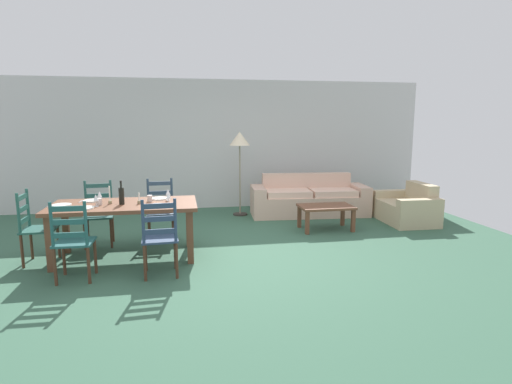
% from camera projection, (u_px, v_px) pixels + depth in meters
% --- Properties ---
extents(ground_plane, '(9.60, 9.60, 0.02)m').
position_uv_depth(ground_plane, '(219.00, 254.00, 5.83)').
color(ground_plane, '#365E48').
extents(wall_far, '(9.60, 0.16, 2.70)m').
position_uv_depth(wall_far, '(204.00, 145.00, 8.80)').
color(wall_far, silver).
rests_on(wall_far, ground_plane).
extents(dining_table, '(1.90, 0.96, 0.75)m').
position_uv_depth(dining_table, '(124.00, 210.00, 5.54)').
color(dining_table, brown).
rests_on(dining_table, ground_plane).
extents(dining_chair_near_left, '(0.43, 0.41, 0.96)m').
position_uv_depth(dining_chair_near_left, '(73.00, 241.00, 4.75)').
color(dining_chair_near_left, '#215452').
rests_on(dining_chair_near_left, ground_plane).
extents(dining_chair_near_right, '(0.44, 0.42, 0.96)m').
position_uv_depth(dining_chair_near_right, '(160.00, 237.00, 4.89)').
color(dining_chair_near_right, navy).
rests_on(dining_chair_near_right, ground_plane).
extents(dining_chair_far_left, '(0.45, 0.43, 0.96)m').
position_uv_depth(dining_chair_far_left, '(99.00, 214.00, 6.18)').
color(dining_chair_far_left, '#25544E').
rests_on(dining_chair_far_left, ground_plane).
extents(dining_chair_far_right, '(0.44, 0.42, 0.96)m').
position_uv_depth(dining_chair_far_right, '(161.00, 210.00, 6.41)').
color(dining_chair_far_right, '#2D4256').
rests_on(dining_chair_far_right, ground_plane).
extents(dining_chair_head_west, '(0.41, 0.43, 0.96)m').
position_uv_depth(dining_chair_head_west, '(35.00, 227.00, 5.37)').
color(dining_chair_head_west, '#25594E').
rests_on(dining_chair_head_west, ground_plane).
extents(dinner_plate_near_left, '(0.24, 0.24, 0.02)m').
position_uv_depth(dinner_plate_near_left, '(84.00, 208.00, 5.20)').
color(dinner_plate_near_left, white).
rests_on(dinner_plate_near_left, dining_table).
extents(fork_near_left, '(0.02, 0.17, 0.01)m').
position_uv_depth(fork_near_left, '(72.00, 209.00, 5.17)').
color(fork_near_left, silver).
rests_on(fork_near_left, dining_table).
extents(dinner_plate_near_right, '(0.24, 0.24, 0.02)m').
position_uv_depth(dinner_plate_near_right, '(158.00, 205.00, 5.36)').
color(dinner_plate_near_right, white).
rests_on(dinner_plate_near_right, dining_table).
extents(fork_near_right, '(0.02, 0.17, 0.01)m').
position_uv_depth(fork_near_right, '(146.00, 206.00, 5.33)').
color(fork_near_right, silver).
rests_on(fork_near_right, dining_table).
extents(dinner_plate_far_left, '(0.24, 0.24, 0.02)m').
position_uv_depth(dinner_plate_far_left, '(92.00, 201.00, 5.68)').
color(dinner_plate_far_left, white).
rests_on(dinner_plate_far_left, dining_table).
extents(fork_far_left, '(0.03, 0.17, 0.01)m').
position_uv_depth(fork_far_left, '(81.00, 201.00, 5.66)').
color(fork_far_left, silver).
rests_on(fork_far_left, dining_table).
extents(dinner_plate_far_right, '(0.24, 0.24, 0.02)m').
position_uv_depth(dinner_plate_far_right, '(160.00, 198.00, 5.84)').
color(dinner_plate_far_right, white).
rests_on(dinner_plate_far_right, dining_table).
extents(fork_far_right, '(0.02, 0.17, 0.01)m').
position_uv_depth(fork_far_right, '(149.00, 199.00, 5.82)').
color(fork_far_right, silver).
rests_on(fork_far_right, dining_table).
extents(dinner_plate_head_west, '(0.24, 0.24, 0.02)m').
position_uv_depth(dinner_plate_head_west, '(62.00, 205.00, 5.38)').
color(dinner_plate_head_west, white).
rests_on(dinner_plate_head_west, dining_table).
extents(fork_head_west, '(0.03, 0.17, 0.01)m').
position_uv_depth(fork_head_west, '(49.00, 206.00, 5.36)').
color(fork_head_west, silver).
rests_on(fork_head_west, dining_table).
extents(wine_bottle, '(0.07, 0.07, 0.32)m').
position_uv_depth(wine_bottle, '(122.00, 196.00, 5.45)').
color(wine_bottle, black).
rests_on(wine_bottle, dining_table).
extents(wine_glass_near_left, '(0.06, 0.06, 0.16)m').
position_uv_depth(wine_glass_near_left, '(96.00, 198.00, 5.32)').
color(wine_glass_near_left, white).
rests_on(wine_glass_near_left, dining_table).
extents(wine_glass_near_right, '(0.06, 0.06, 0.16)m').
position_uv_depth(wine_glass_near_right, '(169.00, 196.00, 5.47)').
color(wine_glass_near_right, white).
rests_on(wine_glass_near_right, dining_table).
extents(wine_glass_far_left, '(0.06, 0.06, 0.16)m').
position_uv_depth(wine_glass_far_left, '(99.00, 195.00, 5.57)').
color(wine_glass_far_left, white).
rests_on(wine_glass_far_left, dining_table).
extents(wine_glass_far_right, '(0.06, 0.06, 0.16)m').
position_uv_depth(wine_glass_far_right, '(168.00, 192.00, 5.74)').
color(wine_glass_far_right, white).
rests_on(wine_glass_far_right, dining_table).
extents(coffee_cup_primary, '(0.07, 0.07, 0.09)m').
position_uv_depth(coffee_cup_primary, '(150.00, 198.00, 5.65)').
color(coffee_cup_primary, beige).
rests_on(coffee_cup_primary, dining_table).
extents(coffee_cup_secondary, '(0.07, 0.07, 0.09)m').
position_uv_depth(coffee_cup_secondary, '(99.00, 202.00, 5.42)').
color(coffee_cup_secondary, beige).
rests_on(coffee_cup_secondary, dining_table).
extents(candle_tall, '(0.05, 0.05, 0.24)m').
position_uv_depth(candle_tall, '(110.00, 199.00, 5.50)').
color(candle_tall, '#998C66').
rests_on(candle_tall, dining_table).
extents(candle_short, '(0.05, 0.05, 0.15)m').
position_uv_depth(candle_short, '(139.00, 201.00, 5.51)').
color(candle_short, '#998C66').
rests_on(candle_short, dining_table).
extents(couch, '(2.33, 0.97, 0.80)m').
position_uv_depth(couch, '(309.00, 200.00, 8.27)').
color(couch, beige).
rests_on(couch, ground_plane).
extents(coffee_table, '(0.90, 0.56, 0.42)m').
position_uv_depth(coffee_table, '(326.00, 209.00, 7.07)').
color(coffee_table, brown).
rests_on(coffee_table, ground_plane).
extents(armchair_upholstered, '(0.84, 1.18, 0.72)m').
position_uv_depth(armchair_upholstered, '(409.00, 209.00, 7.63)').
color(armchair_upholstered, '#C5B18A').
rests_on(armchair_upholstered, ground_plane).
extents(standing_lamp, '(0.40, 0.40, 1.64)m').
position_uv_depth(standing_lamp, '(240.00, 144.00, 8.02)').
color(standing_lamp, '#332D28').
rests_on(standing_lamp, ground_plane).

